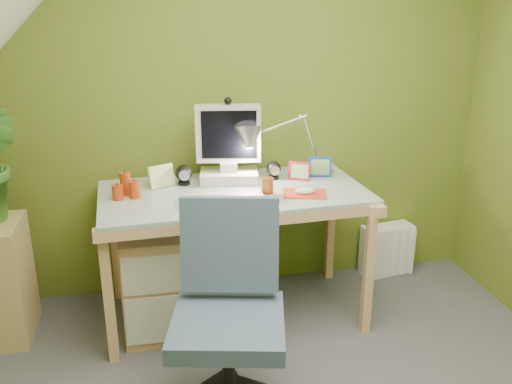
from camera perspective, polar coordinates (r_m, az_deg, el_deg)
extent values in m
cube|color=olive|center=(3.41, -1.96, 8.88)|extent=(3.20, 0.01, 2.40)
cube|color=white|center=(2.95, -3.49, -0.59)|extent=(0.44, 0.15, 0.02)
cube|color=red|center=(3.04, 5.13, -0.16)|extent=(0.27, 0.22, 0.01)
ellipsoid|color=white|center=(3.03, 5.14, 0.12)|extent=(0.11, 0.08, 0.04)
cylinder|color=#9B4F16|center=(3.03, 1.21, 0.70)|extent=(0.07, 0.07, 0.09)
cube|color=#A8112D|center=(3.27, 4.58, 2.24)|extent=(0.12, 0.08, 0.11)
cube|color=#153F92|center=(3.35, 6.72, 2.67)|extent=(0.14, 0.05, 0.12)
cube|color=#C3D290|center=(3.17, -9.93, 1.65)|extent=(0.15, 0.09, 0.13)
cube|color=tan|center=(3.38, -25.02, -8.47)|extent=(0.26, 0.40, 0.69)
cube|color=white|center=(3.93, 13.57, -5.91)|extent=(0.37, 0.20, 0.36)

